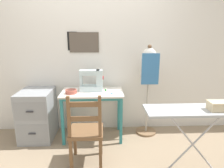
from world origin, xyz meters
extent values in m
plane|color=gray|center=(0.00, 0.00, 0.00)|extent=(14.00, 14.00, 0.00)
cube|color=silver|center=(0.00, 0.59, 1.27)|extent=(10.00, 0.05, 2.55)
cube|color=brown|center=(-0.12, 0.55, 1.43)|extent=(0.45, 0.02, 0.30)
cube|color=black|center=(-0.30, 0.55, 1.45)|extent=(0.14, 0.01, 0.28)
cube|color=silver|center=(0.00, 0.26, 0.72)|extent=(0.90, 0.52, 0.02)
cube|color=teal|center=(0.00, 0.04, 0.68)|extent=(0.82, 0.03, 0.04)
cube|color=teal|center=(-0.41, 0.04, 0.35)|extent=(0.04, 0.04, 0.70)
cube|color=teal|center=(0.41, 0.04, 0.35)|extent=(0.04, 0.04, 0.70)
cube|color=teal|center=(-0.41, 0.48, 0.35)|extent=(0.04, 0.04, 0.70)
cube|color=teal|center=(0.41, 0.48, 0.35)|extent=(0.04, 0.04, 0.70)
cube|color=silver|center=(-0.01, 0.31, 0.77)|extent=(0.34, 0.17, 0.08)
cube|color=silver|center=(0.11, 0.31, 0.93)|extent=(0.09, 0.15, 0.23)
cube|color=silver|center=(-0.04, 0.31, 1.01)|extent=(0.29, 0.13, 0.07)
cube|color=silver|center=(-0.16, 0.31, 0.89)|extent=(0.04, 0.10, 0.16)
cylinder|color=#B22D2D|center=(0.16, 0.31, 0.93)|extent=(0.02, 0.06, 0.06)
cylinder|color=#99999E|center=(0.11, 0.31, 1.05)|extent=(0.01, 0.01, 0.02)
cylinder|color=#B25647|center=(-0.29, 0.18, 0.76)|extent=(0.16, 0.16, 0.05)
cylinder|color=brown|center=(-0.29, 0.18, 0.78)|extent=(0.13, 0.13, 0.01)
cube|color=silver|center=(0.33, 0.19, 0.73)|extent=(0.09, 0.10, 0.00)
cube|color=silver|center=(0.34, 0.18, 0.73)|extent=(0.11, 0.07, 0.00)
torus|color=#2870B7|center=(0.28, 0.13, 0.73)|extent=(0.03, 0.03, 0.01)
torus|color=#2870B7|center=(0.28, 0.14, 0.73)|extent=(0.03, 0.03, 0.01)
cylinder|color=green|center=(0.20, 0.27, 0.75)|extent=(0.03, 0.03, 0.04)
cylinder|color=beige|center=(0.20, 0.27, 0.77)|extent=(0.03, 0.03, 0.00)
cylinder|color=beige|center=(0.20, 0.27, 0.73)|extent=(0.03, 0.03, 0.00)
cube|color=brown|center=(-0.04, -0.36, 0.42)|extent=(0.40, 0.38, 0.04)
cube|color=brown|center=(-0.21, -0.20, 0.20)|extent=(0.04, 0.04, 0.40)
cube|color=brown|center=(0.13, -0.20, 0.20)|extent=(0.04, 0.04, 0.40)
cube|color=brown|center=(-0.21, -0.52, 0.20)|extent=(0.04, 0.04, 0.40)
cube|color=brown|center=(0.13, -0.52, 0.20)|extent=(0.04, 0.04, 0.40)
cube|color=brown|center=(-0.21, -0.52, 0.68)|extent=(0.04, 0.04, 0.48)
cube|color=brown|center=(0.13, -0.52, 0.68)|extent=(0.04, 0.04, 0.48)
cube|color=brown|center=(-0.04, -0.52, 0.82)|extent=(0.34, 0.02, 0.06)
cube|color=brown|center=(-0.04, -0.52, 0.65)|extent=(0.34, 0.02, 0.06)
cube|color=#93999E|center=(-0.83, 0.28, 0.37)|extent=(0.47, 0.56, 0.74)
cube|color=gray|center=(-0.83, 0.00, 0.54)|extent=(0.43, 0.01, 0.27)
cube|color=#333338|center=(-0.83, -0.01, 0.54)|extent=(0.10, 0.01, 0.02)
cube|color=gray|center=(-0.83, 0.00, 0.21)|extent=(0.43, 0.01, 0.27)
cube|color=#333338|center=(-0.83, -0.01, 0.21)|extent=(0.10, 0.01, 0.02)
cylinder|color=#846647|center=(0.84, 0.36, 0.01)|extent=(0.32, 0.32, 0.03)
cylinder|color=#ADA89E|center=(0.84, 0.36, 0.47)|extent=(0.03, 0.03, 0.87)
ellipsoid|color=beige|center=(0.84, 0.36, 1.09)|extent=(0.30, 0.22, 0.54)
sphere|color=brown|center=(0.84, 0.36, 1.37)|extent=(0.06, 0.06, 0.06)
cube|color=teal|center=(0.84, 0.25, 1.06)|extent=(0.25, 0.01, 0.45)
cube|color=#ADB2B7|center=(1.14, -0.66, 0.79)|extent=(1.07, 0.34, 0.02)
cylinder|color=#B7B7BC|center=(1.14, -0.66, 0.39)|extent=(0.66, 0.02, 0.79)
cylinder|color=#B7B7BC|center=(1.14, -0.66, 0.39)|extent=(0.66, 0.02, 0.79)
cube|color=beige|center=(1.35, -0.70, 0.84)|extent=(0.21, 0.14, 0.09)
cube|color=beige|center=(1.35, -0.70, 0.89)|extent=(0.22, 0.14, 0.01)
camera|label=1|loc=(0.18, -2.56, 1.57)|focal=32.00mm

